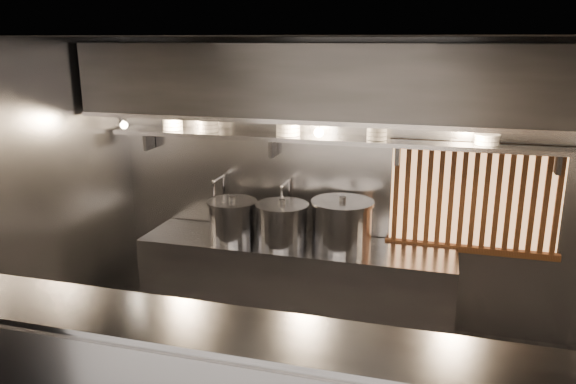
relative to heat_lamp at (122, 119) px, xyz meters
The scene contains 19 objects.
ceiling 2.21m from the heat_lamp, 24.14° to the right, with size 4.50×4.50×0.00m, color black.
wall_back 2.11m from the heat_lamp, 18.89° to the left, with size 4.50×4.50×0.00m, color gray.
wall_left 1.14m from the heat_lamp, 112.49° to the right, with size 3.00×3.00×0.00m, color gray.
cooking_bench 2.29m from the heat_lamp, ahead, with size 3.00×0.70×0.90m, color #95959A.
bowl_shelf 1.96m from the heat_lamp, 13.90° to the left, with size 4.40×0.34×0.04m, color #95959A.
exhaust_hood 1.95m from the heat_lamp, ahead, with size 4.40×0.81×0.65m.
wood_screen 3.33m from the heat_lamp, 10.65° to the left, with size 1.56×0.09×1.04m.
faucet_left 1.18m from the heat_lamp, 34.60° to the left, with size 0.04×0.30×0.50m.
faucet_right 1.71m from the heat_lamp, 19.61° to the left, with size 0.04×0.30×0.50m.
heat_lamp is the anchor object (origin of this frame).
pendant_bulb 1.83m from the heat_lamp, 11.00° to the left, with size 0.09×0.09×0.19m.
stock_pot_left 1.79m from the heat_lamp, ahead, with size 0.64×0.64×0.43m.
stock_pot_mid 1.40m from the heat_lamp, 14.37° to the left, with size 0.64×0.64×0.42m.
stock_pot_right 2.27m from the heat_lamp, ahead, with size 0.65×0.65×0.48m.
bowl_stack_0 0.55m from the heat_lamp, 59.82° to the left, with size 0.21×0.21×0.17m.
bowl_stack_1 0.82m from the heat_lamp, 35.32° to the left, with size 0.21×0.21×0.17m.
bowl_stack_2 1.55m from the heat_lamp, 17.68° to the left, with size 0.24×0.24×0.13m.
bowl_stack_3 2.36m from the heat_lamp, 11.50° to the left, with size 0.20×0.20×0.17m.
bowl_stack_4 3.29m from the heat_lamp, ahead, with size 0.22×0.22×0.09m.
Camera 1 is at (1.01, -3.74, 2.79)m, focal length 35.00 mm.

